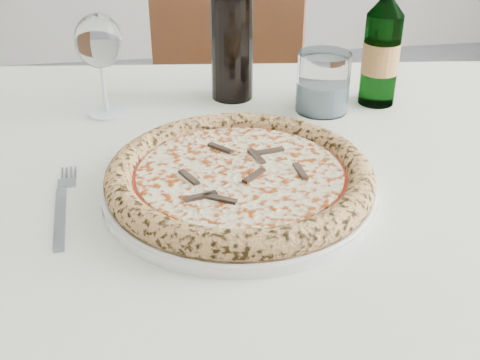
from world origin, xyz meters
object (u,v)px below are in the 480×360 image
Objects in this scene: dining_table at (230,212)px; tumbler at (323,86)px; beer_bottle at (382,49)px; wine_glass at (99,44)px; chair_far at (217,104)px; pizza at (240,176)px; plate at (240,188)px; wine_bottle at (232,26)px.

tumbler reaches higher than dining_table.
dining_table is 0.38m from beer_bottle.
wine_glass is at bearing 173.74° from tumbler.
chair_far is 2.72× the size of pizza.
wine_glass is (-0.25, -0.55, 0.34)m from chair_far.
pizza is (-0.00, -0.00, 0.02)m from plate.
dining_table is at bearing 90.00° from pizza.
dining_table is at bearing -99.19° from wine_bottle.
beer_bottle is at bearing 43.82° from plate.
tumbler is 0.33× the size of wine_bottle.
wine_glass reaches higher than tumbler.
beer_bottle is (0.28, 0.17, 0.19)m from dining_table.
tumbler is 0.12m from beer_bottle.
wine_glass is at bearing -168.84° from wine_bottle.
pizza is at bearing -136.18° from beer_bottle.
beer_bottle is 0.25m from wine_bottle.
chair_far reaches higher than tumbler.
wine_glass is 0.22m from wine_bottle.
wine_glass reaches higher than dining_table.
wine_glass is at bearing -114.06° from chair_far.
wine_glass is 1.69× the size of tumbler.
tumbler is at bearing -170.00° from beer_bottle.
beer_bottle reaches higher than chair_far.
wine_bottle is at bearing 83.55° from pizza.
wine_glass is 0.37m from tumbler.
wine_bottle is at bearing -93.22° from chair_far.
tumbler reaches higher than pizza.
dining_table is 0.27m from tumbler.
wine_glass is (-0.18, 0.29, 0.11)m from plate.
pizza is 0.31m from tumbler.
dining_table is at bearing 90.00° from plate.
wine_bottle is at bearing 149.60° from tumbler.
wine_glass is at bearing 121.83° from plate.
pizza is 2.06× the size of wine_glass.
plate is at bearing -94.50° from chair_far.
wine_glass is at bearing 177.37° from beer_bottle.
pizza is 0.35m from wine_bottle.
chair_far reaches higher than wine_glass.
wine_bottle is at bearing 11.16° from wine_glass.
dining_table is at bearing -139.74° from tumbler.
wine_bottle is (-0.03, -0.51, 0.35)m from chair_far.
beer_bottle is (0.21, -0.57, 0.32)m from chair_far.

